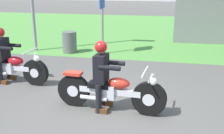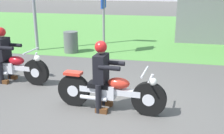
{
  "view_description": "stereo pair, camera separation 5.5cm",
  "coord_description": "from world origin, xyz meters",
  "px_view_note": "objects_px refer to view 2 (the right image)",
  "views": [
    {
      "loc": [
        1.16,
        -4.95,
        2.52
      ],
      "look_at": [
        0.12,
        0.22,
        0.85
      ],
      "focal_mm": 44.15,
      "sensor_mm": 36.0,
      "label": 1
    },
    {
      "loc": [
        1.21,
        -4.94,
        2.52
      ],
      "look_at": [
        0.12,
        0.22,
        0.85
      ],
      "focal_mm": 44.15,
      "sensor_mm": 36.0,
      "label": 2
    }
  ],
  "objects_px": {
    "trash_can": "(71,42)",
    "motorcycle_follow": "(11,67)",
    "sign_banner": "(103,5)",
    "motorcycle_lead": "(110,91)",
    "rider_follow": "(4,50)",
    "rider_lead": "(102,70)"
  },
  "relations": [
    {
      "from": "trash_can",
      "to": "motorcycle_follow",
      "type": "bearing_deg",
      "value": -97.79
    },
    {
      "from": "motorcycle_lead",
      "to": "rider_lead",
      "type": "height_order",
      "value": "rider_lead"
    },
    {
      "from": "motorcycle_lead",
      "to": "rider_lead",
      "type": "distance_m",
      "value": 0.46
    },
    {
      "from": "rider_lead",
      "to": "motorcycle_follow",
      "type": "distance_m",
      "value": 2.89
    },
    {
      "from": "rider_lead",
      "to": "trash_can",
      "type": "height_order",
      "value": "rider_lead"
    },
    {
      "from": "motorcycle_lead",
      "to": "motorcycle_follow",
      "type": "xyz_separation_m",
      "value": [
        -2.83,
        1.07,
        -0.01
      ]
    },
    {
      "from": "trash_can",
      "to": "sign_banner",
      "type": "relative_size",
      "value": 0.29
    },
    {
      "from": "rider_lead",
      "to": "sign_banner",
      "type": "distance_m",
      "value": 4.54
    },
    {
      "from": "rider_follow",
      "to": "trash_can",
      "type": "distance_m",
      "value": 3.28
    },
    {
      "from": "motorcycle_lead",
      "to": "sign_banner",
      "type": "xyz_separation_m",
      "value": [
        -1.18,
        4.35,
        1.32
      ]
    },
    {
      "from": "motorcycle_follow",
      "to": "trash_can",
      "type": "bearing_deg",
      "value": 87.14
    },
    {
      "from": "motorcycle_follow",
      "to": "sign_banner",
      "type": "height_order",
      "value": "sign_banner"
    },
    {
      "from": "motorcycle_lead",
      "to": "trash_can",
      "type": "distance_m",
      "value": 4.9
    },
    {
      "from": "rider_lead",
      "to": "rider_follow",
      "type": "distance_m",
      "value": 3.02
    },
    {
      "from": "motorcycle_follow",
      "to": "sign_banner",
      "type": "distance_m",
      "value": 3.91
    },
    {
      "from": "motorcycle_lead",
      "to": "rider_follow",
      "type": "bearing_deg",
      "value": 165.06
    },
    {
      "from": "motorcycle_lead",
      "to": "rider_follow",
      "type": "height_order",
      "value": "rider_follow"
    },
    {
      "from": "motorcycle_follow",
      "to": "rider_follow",
      "type": "height_order",
      "value": "rider_follow"
    },
    {
      "from": "rider_follow",
      "to": "trash_can",
      "type": "relative_size",
      "value": 1.85
    },
    {
      "from": "motorcycle_follow",
      "to": "trash_can",
      "type": "relative_size",
      "value": 2.79
    },
    {
      "from": "trash_can",
      "to": "sign_banner",
      "type": "height_order",
      "value": "sign_banner"
    },
    {
      "from": "motorcycle_follow",
      "to": "rider_follow",
      "type": "relative_size",
      "value": 1.51
    }
  ]
}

